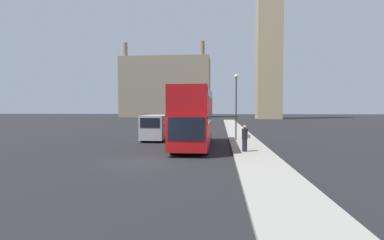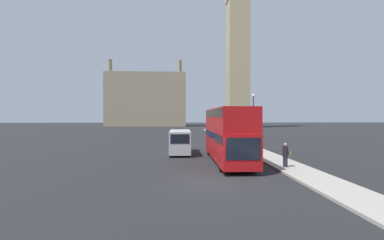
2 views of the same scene
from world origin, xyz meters
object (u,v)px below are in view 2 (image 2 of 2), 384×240
red_double_decker_bus (227,132)px  pedestrian (285,155)px  parked_sedan (177,133)px  street_lamp (253,114)px  clock_tower (238,32)px  white_van (180,141)px

red_double_decker_bus → pedestrian: size_ratio=6.38×
red_double_decker_bus → parked_sedan: bearing=99.4°
red_double_decker_bus → parked_sedan: (-4.50, 27.10, -1.76)m
pedestrian → street_lamp: 7.95m
red_double_decker_bus → parked_sedan: 27.53m
street_lamp → parked_sedan: street_lamp is taller
clock_tower → parked_sedan: (-20.49, -39.70, -32.45)m
street_lamp → pedestrian: bearing=-88.5°
red_double_decker_bus → parked_sedan: size_ratio=2.52×
clock_tower → street_lamp: size_ratio=11.06×
red_double_decker_bus → street_lamp: street_lamp is taller
clock_tower → red_double_decker_bus: size_ratio=5.94×
red_double_decker_bus → clock_tower: bearing=76.5°
clock_tower → street_lamp: clock_tower is taller
white_van → parked_sedan: 22.48m
red_double_decker_bus → street_lamp: (3.39, 4.17, 1.53)m
white_van → parked_sedan: size_ratio=1.28×
street_lamp → clock_tower: bearing=78.6°
clock_tower → white_van: clock_tower is taller
clock_tower → white_van: size_ratio=11.71×
parked_sedan → street_lamp: bearing=-71.0°
pedestrian → street_lamp: bearing=91.5°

